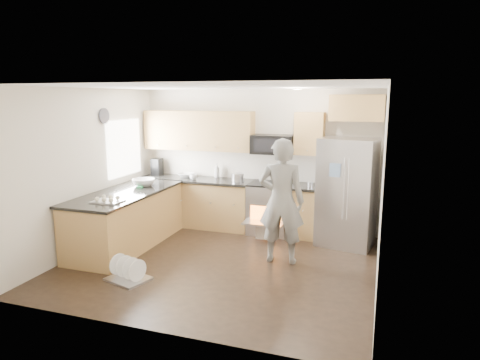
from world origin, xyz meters
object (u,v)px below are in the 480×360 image
(stove_range, at_px, (271,197))
(person, at_px, (281,201))
(refrigerator, at_px, (347,193))
(dish_rack, at_px, (128,274))

(stove_range, height_order, person, person)
(stove_range, bearing_deg, refrigerator, -10.10)
(dish_rack, bearing_deg, stove_range, 63.55)
(person, bearing_deg, stove_range, -74.63)
(refrigerator, bearing_deg, dish_rack, -128.10)
(stove_range, distance_m, dish_rack, 3.01)
(person, distance_m, dish_rack, 2.41)
(stove_range, bearing_deg, dish_rack, -116.45)
(stove_range, xyz_separation_m, dish_rack, (-1.32, -2.65, -0.59))
(dish_rack, bearing_deg, person, 36.18)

